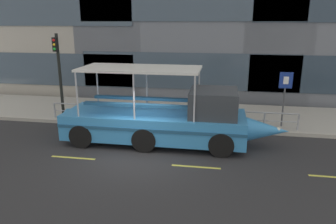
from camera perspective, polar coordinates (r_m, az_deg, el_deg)
The scene contains 9 objects.
ground_plane at distance 13.10m, azimuth -5.22°, elevation -7.22°, with size 120.00×120.00×0.00m, color #2B2B2D.
sidewalk at distance 18.23m, azimuth -0.75°, elevation -0.14°, with size 32.00×4.80×0.18m, color #A8A59E.
curb_edge at distance 15.90m, azimuth -2.38°, elevation -2.59°, with size 32.00×0.18×0.18m, color #B2ADA3.
lane_centreline at distance 12.28m, azimuth -6.34°, elevation -8.89°, with size 25.80×0.12×0.01m.
curb_guardrail at distance 15.91m, azimuth 0.15°, elevation -0.17°, with size 12.41×0.09×0.82m.
traffic_light_pole at distance 18.04m, azimuth -18.97°, elevation 7.65°, with size 0.24×0.46×4.35m.
parking_sign at distance 16.14m, azimuth 20.17°, elevation 3.70°, with size 0.60×0.12×2.66m.
duck_tour_boat at distance 13.73m, azimuth -0.16°, elevation -1.37°, with size 9.65×2.58×3.28m.
pedestrian_near_bow at distance 16.42m, azimuth 10.40°, elevation 1.90°, with size 0.47×0.30×1.74m.
Camera 1 is at (3.19, -11.62, 5.14)m, focal length 34.11 mm.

